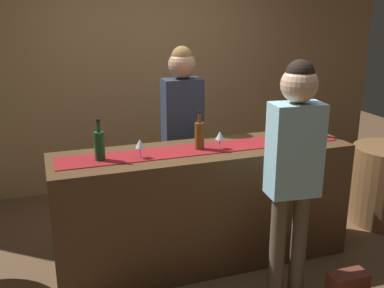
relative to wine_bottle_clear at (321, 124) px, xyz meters
The scene contains 13 objects.
ground_plane 1.49m from the wine_bottle_clear, behind, with size 10.00×10.00×0.00m, color brown.
back_wall 2.20m from the wine_bottle_clear, 118.71° to the left, with size 6.00×0.12×2.90m, color tan.
bar_counter 1.20m from the wine_bottle_clear, behind, with size 2.33×0.60×0.96m, color #543821.
counter_runner_cloth 1.05m from the wine_bottle_clear, behind, with size 2.21×0.28×0.01m, color maroon.
wine_bottle_clear is the anchor object (origin of this frame).
wine_bottle_amber 1.08m from the wine_bottle_clear, behind, with size 0.07×0.07×0.30m.
wine_bottle_green 1.83m from the wine_bottle_clear, behind, with size 0.07×0.07×0.30m.
wine_glass_near_customer 0.93m from the wine_bottle_clear, behind, with size 0.07×0.07×0.14m.
wine_glass_mid_counter 1.55m from the wine_bottle_clear, behind, with size 0.07×0.07×0.14m.
wine_glass_far_end 0.26m from the wine_bottle_clear, 168.29° to the right, with size 0.07×0.07×0.14m.
bartender 1.18m from the wine_bottle_clear, 150.37° to the left, with size 0.34×0.24×1.69m.
customer_sipping 0.91m from the wine_bottle_clear, 135.62° to the right, with size 0.36×0.24×1.69m.
handbag 1.31m from the wine_bottle_clear, 108.21° to the right, with size 0.28×0.14×0.22m, color brown.
Camera 1 is at (-1.16, -3.05, 1.99)m, focal length 41.83 mm.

